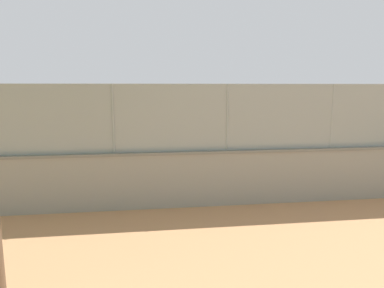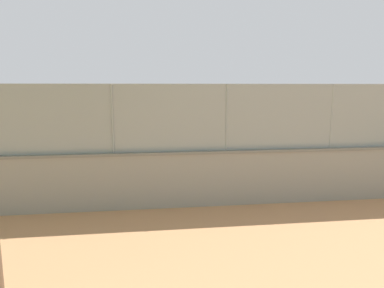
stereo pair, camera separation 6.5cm
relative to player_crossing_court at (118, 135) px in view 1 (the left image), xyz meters
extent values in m
plane|color=tan|center=(-5.38, -0.16, -0.92)|extent=(260.00, 260.00, 0.00)
cube|color=gray|center=(-5.73, 9.58, -0.10)|extent=(24.23, 0.48, 1.64)
cube|color=slate|center=(-5.73, 9.58, 0.77)|extent=(24.23, 0.54, 0.08)
cube|color=gray|center=(-5.73, 9.58, 1.81)|extent=(23.74, 0.13, 2.01)
cylinder|color=gray|center=(-7.42, 9.57, 1.81)|extent=(0.07, 0.07, 2.01)
cylinder|color=gray|center=(-4.03, 9.58, 1.81)|extent=(0.07, 0.07, 2.01)
cylinder|color=gray|center=(-0.64, 9.60, 1.81)|extent=(0.07, 0.07, 2.01)
cylinder|color=navy|center=(-0.11, -0.02, -0.53)|extent=(0.19, 0.19, 0.77)
cylinder|color=navy|center=(0.08, 0.06, -0.53)|extent=(0.19, 0.19, 0.77)
cylinder|color=#3372B2|center=(-0.02, 0.02, 0.13)|extent=(0.44, 0.44, 0.57)
cylinder|color=brown|center=(-0.27, -0.13, 0.25)|extent=(0.28, 0.54, 0.17)
cylinder|color=brown|center=(0.37, -0.15, 0.25)|extent=(0.28, 0.54, 0.17)
sphere|color=brown|center=(-0.02, 0.02, 0.53)|extent=(0.22, 0.22, 0.22)
cylinder|color=black|center=(-0.02, 0.02, 0.62)|extent=(0.30, 0.30, 0.05)
cylinder|color=black|center=(0.44, -0.31, 0.25)|extent=(0.14, 0.29, 0.04)
ellipsoid|color=#333338|center=(0.52, -0.52, 0.25)|extent=(0.14, 0.29, 0.24)
cylinder|color=black|center=(-5.35, 6.71, -0.52)|extent=(0.19, 0.19, 0.80)
cylinder|color=black|center=(-5.29, 6.52, -0.52)|extent=(0.19, 0.19, 0.80)
cylinder|color=#D14C42|center=(-5.32, 6.61, 0.17)|extent=(0.43, 0.43, 0.59)
cylinder|color=#936B4C|center=(-5.46, 6.88, 0.29)|extent=(0.56, 0.26, 0.17)
cylinder|color=#936B4C|center=(-5.51, 6.23, 0.29)|extent=(0.56, 0.26, 0.17)
sphere|color=#936B4C|center=(-5.32, 6.61, 0.58)|extent=(0.23, 0.23, 0.23)
cylinder|color=red|center=(-5.32, 6.61, 0.68)|extent=(0.30, 0.30, 0.05)
cylinder|color=#B2B2B2|center=(-2.52, -1.76, -0.52)|extent=(0.16, 0.16, 0.79)
cylinder|color=#B2B2B2|center=(-2.72, -1.76, -0.52)|extent=(0.16, 0.16, 0.79)
cylinder|color=beige|center=(-2.62, -1.76, 0.17)|extent=(0.35, 0.35, 0.59)
cylinder|color=brown|center=(-2.32, -1.72, 0.29)|extent=(0.11, 0.56, 0.17)
cylinder|color=brown|center=(-2.91, -1.45, 0.29)|extent=(0.11, 0.56, 0.17)
sphere|color=brown|center=(-2.62, -1.76, 0.58)|extent=(0.22, 0.22, 0.22)
cylinder|color=red|center=(-2.62, -1.76, 0.67)|extent=(0.25, 0.25, 0.05)
cylinder|color=black|center=(-2.90, -1.27, 0.29)|extent=(0.05, 0.30, 0.04)
ellipsoid|color=#333338|center=(-2.89, -1.05, 0.29)|extent=(0.04, 0.30, 0.24)
sphere|color=orange|center=(-1.07, 1.84, -0.87)|extent=(0.10, 0.10, 0.10)
camera|label=1|loc=(-1.56, 19.84, 2.74)|focal=32.42mm
camera|label=2|loc=(-1.62, 19.85, 2.74)|focal=32.42mm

